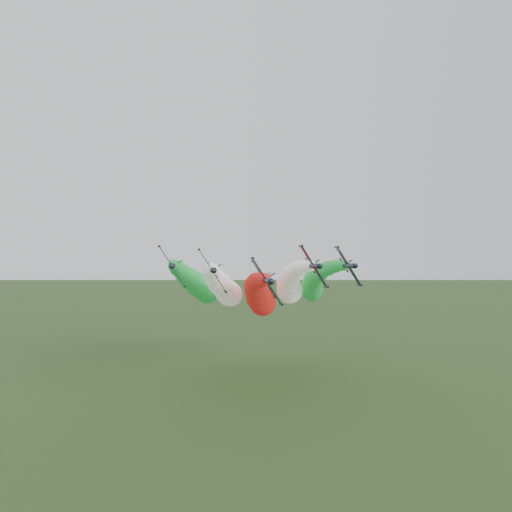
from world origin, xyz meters
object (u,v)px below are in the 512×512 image
object	(u,v)px
jet_outer_left	(197,284)
jet_inner_left	(224,288)
jet_lead	(259,296)
jet_inner_right	(290,285)
jet_outer_right	(314,283)
jet_trail	(258,293)

from	to	relation	value
jet_outer_left	jet_inner_left	bearing A→B (deg)	-45.12
jet_lead	jet_inner_right	distance (m)	15.06
jet_lead	jet_outer_right	size ratio (longest dim) A/B	1.01
jet_trail	jet_lead	bearing A→B (deg)	-96.65
jet_inner_right	jet_outer_right	size ratio (longest dim) A/B	1.00
jet_lead	jet_inner_left	world-z (taller)	jet_inner_left
jet_outer_right	jet_outer_left	bearing A→B (deg)	178.35
jet_inner_left	jet_trail	size ratio (longest dim) A/B	0.99
jet_inner_left	jet_lead	bearing A→B (deg)	-38.46
jet_inner_right	jet_trail	distance (m)	17.24
jet_inner_left	jet_trail	distance (m)	20.77
jet_lead	jet_outer_right	bearing A→B (deg)	36.21
jet_lead	jet_inner_left	distance (m)	13.18
jet_outer_left	jet_outer_right	world-z (taller)	jet_outer_left
jet_inner_left	jet_trail	bearing A→B (deg)	50.92
jet_inner_right	jet_outer_left	bearing A→B (deg)	166.81
jet_lead	jet_inner_right	size ratio (longest dim) A/B	1.01
jet_lead	jet_outer_left	bearing A→B (deg)	138.36
jet_outer_left	jet_outer_right	size ratio (longest dim) A/B	1.01
jet_inner_left	jet_inner_right	size ratio (longest dim) A/B	1.00
jet_inner_left	jet_inner_right	xyz separation A→B (m)	(21.54, 1.39, 0.67)
jet_inner_right	jet_outer_right	bearing A→B (deg)	31.42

